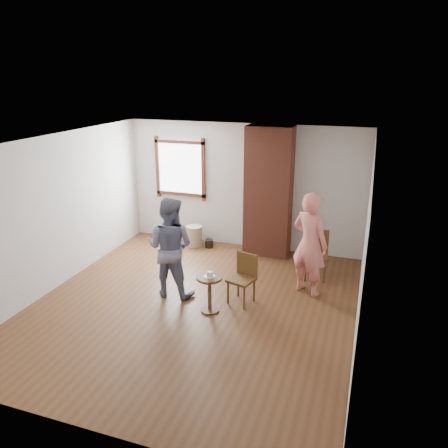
{
  "coord_description": "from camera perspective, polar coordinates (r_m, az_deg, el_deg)",
  "views": [
    {
      "loc": [
        2.46,
        -5.71,
        3.54
      ],
      "look_at": [
        0.25,
        0.8,
        1.15
      ],
      "focal_mm": 35.0,
      "sensor_mm": 36.0,
      "label": 1
    }
  ],
  "objects": [
    {
      "name": "room_shell",
      "position": [
        7.02,
        -2.86,
        4.85
      ],
      "size": [
        5.04,
        5.52,
        2.62
      ],
      "color": "silver",
      "rests_on": "ground"
    },
    {
      "name": "man",
      "position": [
        7.19,
        -7.05,
        -3.02
      ],
      "size": [
        0.83,
        0.65,
        1.69
      ],
      "primitive_type": "imported",
      "rotation": [
        0.0,
        0.0,
        3.12
      ],
      "color": "#151C3C",
      "rests_on": "ground"
    },
    {
      "name": "cake_plate",
      "position": [
        6.7,
        -1.92,
        -6.83
      ],
      "size": [
        0.18,
        0.18,
        0.01
      ],
      "primitive_type": "cylinder",
      "color": "white",
      "rests_on": "side_table"
    },
    {
      "name": "person_pink",
      "position": [
        7.3,
        11.13,
        -2.57
      ],
      "size": [
        0.76,
        0.66,
        1.76
      ],
      "primitive_type": "imported",
      "rotation": [
        0.0,
        0.0,
        2.69
      ],
      "color": "#EB8075",
      "rests_on": "ground"
    },
    {
      "name": "dark_pot",
      "position": [
        9.34,
        -1.96,
        -2.55
      ],
      "size": [
        0.21,
        0.21,
        0.17
      ],
      "primitive_type": "cylinder",
      "rotation": [
        0.0,
        0.0,
        0.3
      ],
      "color": "black",
      "rests_on": "ground"
    },
    {
      "name": "stoneware_crock",
      "position": [
        9.41,
        -3.89,
        -1.54
      ],
      "size": [
        0.44,
        0.44,
        0.44
      ],
      "primitive_type": "cylinder",
      "rotation": [
        0.0,
        0.0,
        0.36
      ],
      "color": "tan",
      "rests_on": "ground"
    },
    {
      "name": "cake_slice",
      "position": [
        6.68,
        -1.84,
        -6.58
      ],
      "size": [
        0.08,
        0.07,
        0.06
      ],
      "primitive_type": "cube",
      "color": "white",
      "rests_on": "cake_plate"
    },
    {
      "name": "ground",
      "position": [
        7.16,
        -4.0,
        -10.54
      ],
      "size": [
        5.5,
        5.5,
        0.0
      ],
      "primitive_type": "plane",
      "color": "brown",
      "rests_on": "ground"
    },
    {
      "name": "side_table",
      "position": [
        6.79,
        -1.9,
        -8.35
      ],
      "size": [
        0.4,
        0.4,
        0.6
      ],
      "color": "brown",
      "rests_on": "ground"
    },
    {
      "name": "dining_chair_right",
      "position": [
        8.05,
        11.97,
        -3.55
      ],
      "size": [
        0.45,
        0.45,
        0.87
      ],
      "rotation": [
        0.0,
        0.0,
        0.11
      ],
      "color": "brown",
      "rests_on": "ground"
    },
    {
      "name": "dining_chair_left",
      "position": [
        7.07,
        2.57,
        -6.74
      ],
      "size": [
        0.47,
        0.47,
        0.81
      ],
      "rotation": [
        0.0,
        0.0,
        -0.27
      ],
      "color": "brown",
      "rests_on": "ground"
    },
    {
      "name": "brick_chimney",
      "position": [
        8.71,
        5.84,
        4.16
      ],
      "size": [
        0.9,
        0.5,
        2.6
      ],
      "primitive_type": "cube",
      "color": "brown",
      "rests_on": "ground"
    }
  ]
}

